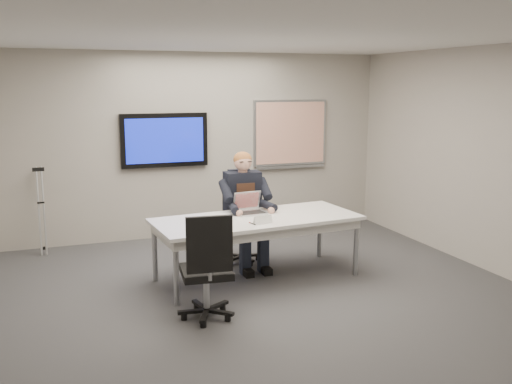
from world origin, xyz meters
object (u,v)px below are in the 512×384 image
object	(u,v)px
seated_person	(247,222)
laptop	(249,208)
office_chair_far	(241,237)
conference_table	(257,224)
office_chair_near	(207,287)

from	to	relation	value
seated_person	laptop	xyz separation A→B (m)	(-0.04, -0.19, 0.22)
office_chair_far	seated_person	distance (m)	0.38
office_chair_far	laptop	size ratio (longest dim) A/B	2.74
seated_person	conference_table	bearing A→B (deg)	-93.12
conference_table	seated_person	size ratio (longest dim) A/B	1.72
seated_person	laptop	size ratio (longest dim) A/B	3.87
office_chair_near	laptop	distance (m)	1.62
laptop	seated_person	bearing A→B (deg)	73.05
office_chair_far	office_chair_near	size ratio (longest dim) A/B	0.94
office_chair_far	office_chair_near	bearing A→B (deg)	-112.82
laptop	office_chair_far	bearing A→B (deg)	79.28
laptop	office_chair_near	bearing A→B (deg)	-130.31
conference_table	seated_person	xyz separation A→B (m)	(0.04, 0.46, -0.07)
conference_table	laptop	bearing A→B (deg)	85.22
conference_table	office_chair_far	size ratio (longest dim) A/B	2.42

